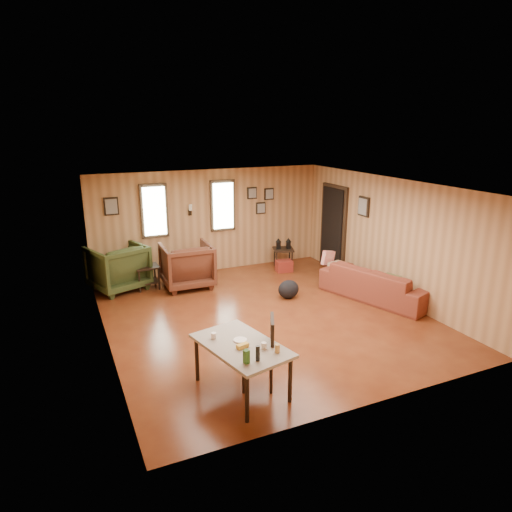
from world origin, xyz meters
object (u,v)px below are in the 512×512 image
at_px(recliner_brown, 187,263).
at_px(side_table, 283,248).
at_px(recliner_green, 118,265).
at_px(dining_table, 242,349).
at_px(end_table, 147,273).
at_px(sofa, 377,278).

bearing_deg(recliner_brown, side_table, -171.00).
relative_size(recliner_brown, recliner_green, 0.98).
bearing_deg(recliner_green, dining_table, 81.32).
bearing_deg(recliner_green, end_table, 140.31).
height_order(recliner_brown, end_table, recliner_brown).
xyz_separation_m(recliner_green, end_table, (0.56, -0.20, -0.19)).
height_order(sofa, dining_table, sofa).
relative_size(sofa, side_table, 3.00).
distance_m(recliner_brown, dining_table, 4.22).
relative_size(recliner_green, end_table, 1.73).
xyz_separation_m(end_table, side_table, (3.31, 0.09, 0.16)).
distance_m(sofa, recliner_brown, 3.97).
distance_m(recliner_green, side_table, 3.87).
bearing_deg(side_table, dining_table, -123.20).
relative_size(recliner_green, dining_table, 0.73).
distance_m(end_table, side_table, 3.31).
bearing_deg(dining_table, recliner_brown, 70.54).
xyz_separation_m(end_table, dining_table, (0.36, -4.42, 0.27)).
bearing_deg(dining_table, side_table, 43.59).
bearing_deg(recliner_brown, sofa, 147.26).
relative_size(side_table, dining_table, 0.51).
height_order(end_table, dining_table, dining_table).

